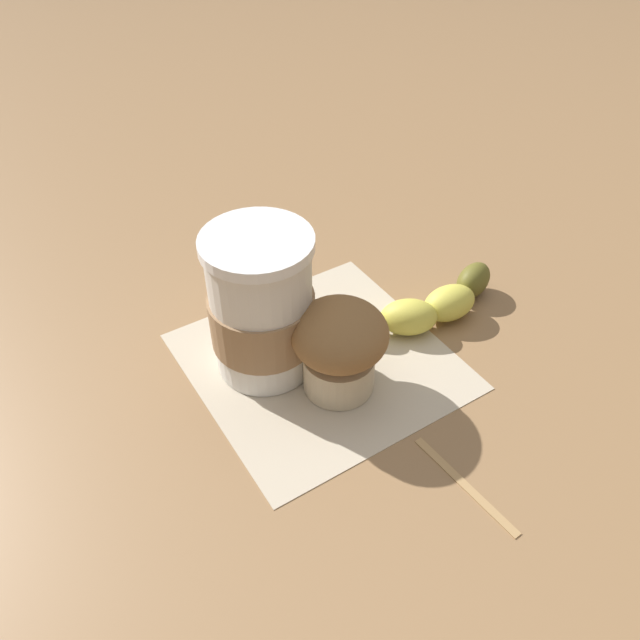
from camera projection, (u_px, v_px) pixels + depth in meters
name	position (u px, v px, depth m)	size (l,w,h in m)	color
ground_plane	(320.00, 361.00, 0.60)	(3.00, 3.00, 0.00)	#936D47
paper_napkin	(320.00, 361.00, 0.60)	(0.23, 0.23, 0.00)	beige
coffee_cup	(262.00, 308.00, 0.55)	(0.10, 0.10, 0.14)	silver
muffin	(343.00, 343.00, 0.54)	(0.09, 0.09, 0.09)	beige
banana	(425.00, 305.00, 0.63)	(0.19, 0.08, 0.04)	#D6CC4C
wooden_stirrer	(465.00, 484.00, 0.50)	(0.11, 0.01, 0.00)	tan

